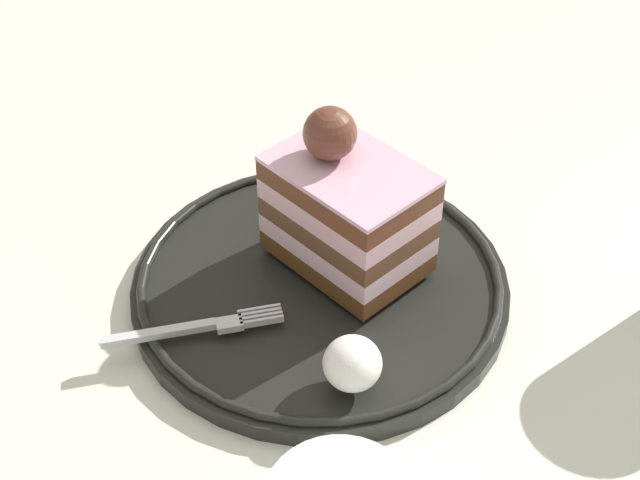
# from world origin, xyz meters

# --- Properties ---
(ground_plane) EXTENTS (2.40, 2.40, 0.00)m
(ground_plane) POSITION_xyz_m (0.00, 0.00, 0.00)
(ground_plane) COLOR silver
(dessert_plate) EXTENTS (0.24, 0.24, 0.02)m
(dessert_plate) POSITION_xyz_m (-0.01, -0.01, 0.01)
(dessert_plate) COLOR black
(dessert_plate) RESTS_ON ground_plane
(cake_slice) EXTENTS (0.10, 0.08, 0.11)m
(cake_slice) POSITION_xyz_m (-0.02, -0.03, 0.06)
(cake_slice) COLOR #583418
(cake_slice) RESTS_ON dessert_plate
(whipped_cream_dollop) EXTENTS (0.03, 0.03, 0.03)m
(whipped_cream_dollop) POSITION_xyz_m (-0.08, 0.05, 0.03)
(whipped_cream_dollop) COLOR white
(whipped_cream_dollop) RESTS_ON dessert_plate
(fork) EXTENTS (0.07, 0.09, 0.00)m
(fork) POSITION_xyz_m (0.01, 0.08, 0.02)
(fork) COLOR silver
(fork) RESTS_ON dessert_plate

